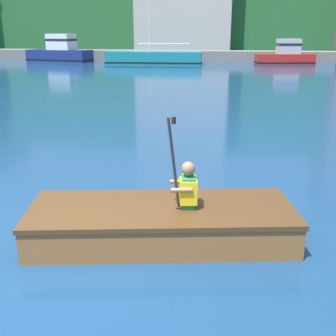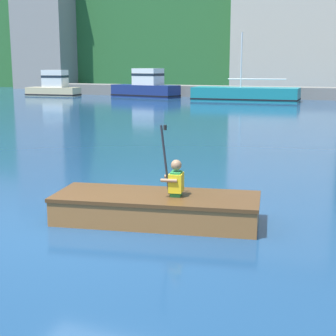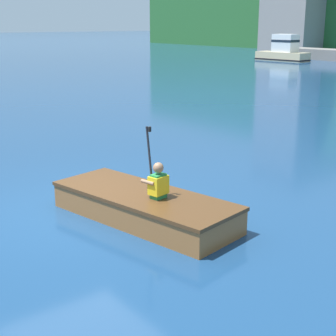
{
  "view_description": "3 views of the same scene",
  "coord_description": "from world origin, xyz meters",
  "px_view_note": "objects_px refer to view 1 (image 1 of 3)",
  "views": [
    {
      "loc": [
        1.86,
        -4.04,
        2.55
      ],
      "look_at": [
        1.0,
        1.23,
        0.8
      ],
      "focal_mm": 45.0,
      "sensor_mm": 36.0,
      "label": 1
    },
    {
      "loc": [
        4.24,
        -6.66,
        2.5
      ],
      "look_at": [
        1.0,
        1.23,
        0.8
      ],
      "focal_mm": 55.0,
      "sensor_mm": 36.0,
      "label": 2
    },
    {
      "loc": [
        7.6,
        -3.8,
        3.17
      ],
      "look_at": [
        1.0,
        1.23,
        0.8
      ],
      "focal_mm": 55.0,
      "sensor_mm": 36.0,
      "label": 3
    }
  ],
  "objects_px": {
    "moored_boat_dock_east_end": "(286,55)",
    "person_paddler": "(187,187)",
    "moored_boat_dock_center_near": "(154,58)",
    "rowboat_foreground": "(158,221)",
    "moored_boat_dock_east_inner": "(60,52)"
  },
  "relations": [
    {
      "from": "moored_boat_dock_east_end",
      "to": "person_paddler",
      "type": "height_order",
      "value": "moored_boat_dock_east_end"
    },
    {
      "from": "moored_boat_dock_east_end",
      "to": "person_paddler",
      "type": "bearing_deg",
      "value": -97.89
    },
    {
      "from": "moored_boat_dock_center_near",
      "to": "rowboat_foreground",
      "type": "distance_m",
      "value": 30.25
    },
    {
      "from": "moored_boat_dock_east_end",
      "to": "person_paddler",
      "type": "relative_size",
      "value": 4.24
    },
    {
      "from": "moored_boat_dock_center_near",
      "to": "person_paddler",
      "type": "bearing_deg",
      "value": -78.28
    },
    {
      "from": "person_paddler",
      "to": "moored_boat_dock_east_inner",
      "type": "bearing_deg",
      "value": 115.45
    },
    {
      "from": "rowboat_foreground",
      "to": "person_paddler",
      "type": "bearing_deg",
      "value": 11.0
    },
    {
      "from": "moored_boat_dock_center_near",
      "to": "rowboat_foreground",
      "type": "bearing_deg",
      "value": -78.97
    },
    {
      "from": "rowboat_foreground",
      "to": "person_paddler",
      "type": "height_order",
      "value": "person_paddler"
    },
    {
      "from": "moored_boat_dock_east_inner",
      "to": "person_paddler",
      "type": "relative_size",
      "value": 5.29
    },
    {
      "from": "rowboat_foreground",
      "to": "person_paddler",
      "type": "xyz_separation_m",
      "value": [
        0.36,
        0.07,
        0.46
      ]
    },
    {
      "from": "moored_boat_dock_east_inner",
      "to": "moored_boat_dock_east_end",
      "type": "xyz_separation_m",
      "value": [
        19.11,
        0.19,
        -0.13
      ]
    },
    {
      "from": "moored_boat_dock_center_near",
      "to": "moored_boat_dock_east_end",
      "type": "distance_m",
      "value": 10.6
    },
    {
      "from": "moored_boat_dock_east_end",
      "to": "rowboat_foreground",
      "type": "relative_size",
      "value": 1.37
    },
    {
      "from": "moored_boat_dock_east_inner",
      "to": "rowboat_foreground",
      "type": "height_order",
      "value": "moored_boat_dock_east_inner"
    }
  ]
}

